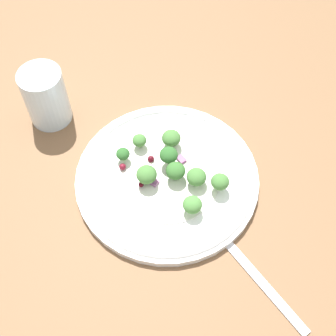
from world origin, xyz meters
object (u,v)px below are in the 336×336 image
object	(u,v)px
broccoli_floret_0	(176,170)
broccoli_floret_2	(220,184)
plate	(168,175)
fork	(248,266)
water_glass	(46,97)
broccoli_floret_1	(123,154)

from	to	relation	value
broccoli_floret_0	broccoli_floret_2	distance (cm)	6.28
broccoli_floret_0	broccoli_floret_2	bearing A→B (deg)	-93.45
plate	fork	bearing A→B (deg)	-126.05
plate	broccoli_floret_2	size ratio (longest dim) A/B	10.26
broccoli_floret_0	water_glass	size ratio (longest dim) A/B	0.30
broccoli_floret_1	water_glass	size ratio (longest dim) A/B	0.22
fork	water_glass	bearing A→B (deg)	65.45
plate	broccoli_floret_1	distance (cm)	7.07
broccoli_floret_2	plate	bearing A→B (deg)	84.38
plate	broccoli_floret_1	xyz separation A→B (cm)	(0.33, 6.77, 2.00)
plate	fork	xyz separation A→B (cm)	(-9.93, -13.65, -0.61)
fork	water_glass	size ratio (longest dim) A/B	1.72
broccoli_floret_0	broccoli_floret_1	xyz separation A→B (cm)	(0.69, 7.99, -0.31)
broccoli_floret_0	broccoli_floret_2	world-z (taller)	same
plate	water_glass	world-z (taller)	water_glass
broccoli_floret_2	fork	size ratio (longest dim) A/B	0.16
broccoli_floret_2	water_glass	bearing A→B (deg)	77.02
broccoli_floret_0	broccoli_floret_1	distance (cm)	8.03
broccoli_floret_1	broccoli_floret_0	bearing A→B (deg)	-94.91
broccoli_floret_0	water_glass	xyz separation A→B (cm)	(6.13, 21.96, 1.44)
plate	broccoli_floret_1	bearing A→B (deg)	87.24
plate	broccoli_floret_1	size ratio (longest dim) A/B	13.07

